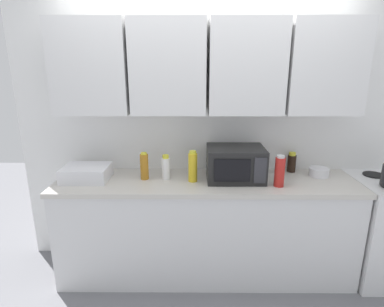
# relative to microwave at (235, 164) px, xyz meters

# --- Properties ---
(wall_back_with_cabinets) EXTENTS (3.43, 0.38, 2.60)m
(wall_back_with_cabinets) POSITION_rel_microwave_xyz_m (-0.24, 0.21, 0.54)
(wall_back_with_cabinets) COLOR white
(wall_back_with_cabinets) RESTS_ON ground_plane
(counter_run) EXTENTS (2.56, 0.63, 0.90)m
(counter_run) POSITION_rel_microwave_xyz_m (-0.24, -0.02, -0.59)
(counter_run) COLOR silver
(counter_run) RESTS_ON ground_plane
(microwave) EXTENTS (0.48, 0.37, 0.28)m
(microwave) POSITION_rel_microwave_xyz_m (0.00, 0.00, 0.00)
(microwave) COLOR black
(microwave) RESTS_ON counter_run
(dish_rack) EXTENTS (0.38, 0.30, 0.12)m
(dish_rack) POSITION_rel_microwave_xyz_m (-1.27, -0.02, -0.08)
(dish_rack) COLOR silver
(dish_rack) RESTS_ON counter_run
(bottle_amber_vinegar) EXTENTS (0.07, 0.07, 0.24)m
(bottle_amber_vinegar) POSITION_rel_microwave_xyz_m (-0.78, -0.00, -0.03)
(bottle_amber_vinegar) COLOR #AD701E
(bottle_amber_vinegar) RESTS_ON counter_run
(bottle_yellow_mustard) EXTENTS (0.08, 0.08, 0.26)m
(bottle_yellow_mustard) POSITION_rel_microwave_xyz_m (-0.36, -0.05, -0.01)
(bottle_yellow_mustard) COLOR gold
(bottle_yellow_mustard) RESTS_ON counter_run
(bottle_soy_dark) EXTENTS (0.08, 0.08, 0.18)m
(bottle_soy_dark) POSITION_rel_microwave_xyz_m (0.54, 0.20, -0.05)
(bottle_soy_dark) COLOR black
(bottle_soy_dark) RESTS_ON counter_run
(bottle_red_sauce) EXTENTS (0.08, 0.08, 0.26)m
(bottle_red_sauce) POSITION_rel_microwave_xyz_m (0.33, -0.16, -0.01)
(bottle_red_sauce) COLOR red
(bottle_red_sauce) RESTS_ON counter_run
(bottle_white_jar) EXTENTS (0.07, 0.07, 0.22)m
(bottle_white_jar) POSITION_rel_microwave_xyz_m (-0.59, -0.00, -0.04)
(bottle_white_jar) COLOR white
(bottle_white_jar) RESTS_ON counter_run
(bowl_ceramic_small) EXTENTS (0.17, 0.17, 0.07)m
(bowl_ceramic_small) POSITION_rel_microwave_xyz_m (0.75, 0.08, -0.10)
(bowl_ceramic_small) COLOR silver
(bowl_ceramic_small) RESTS_ON counter_run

